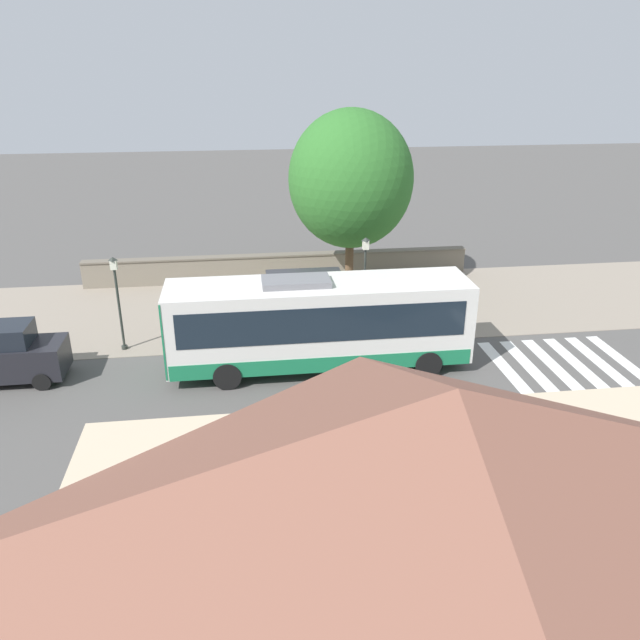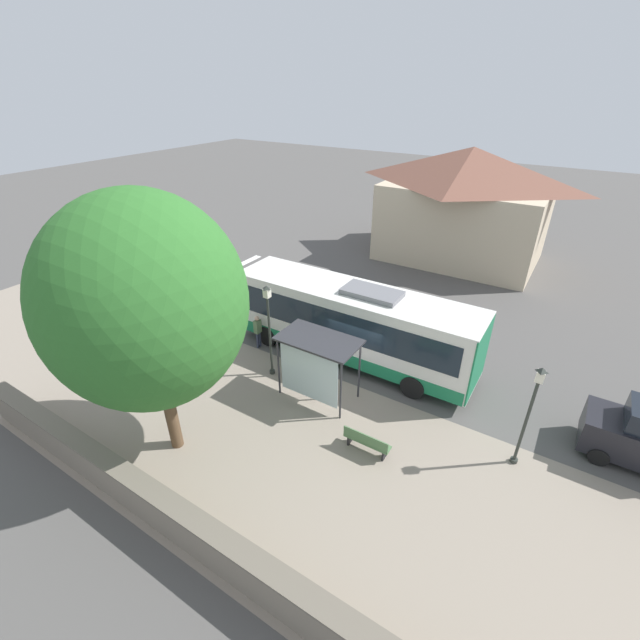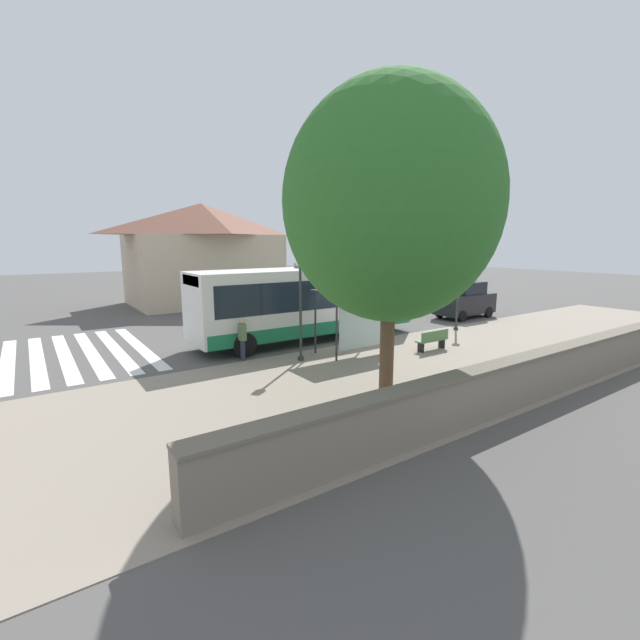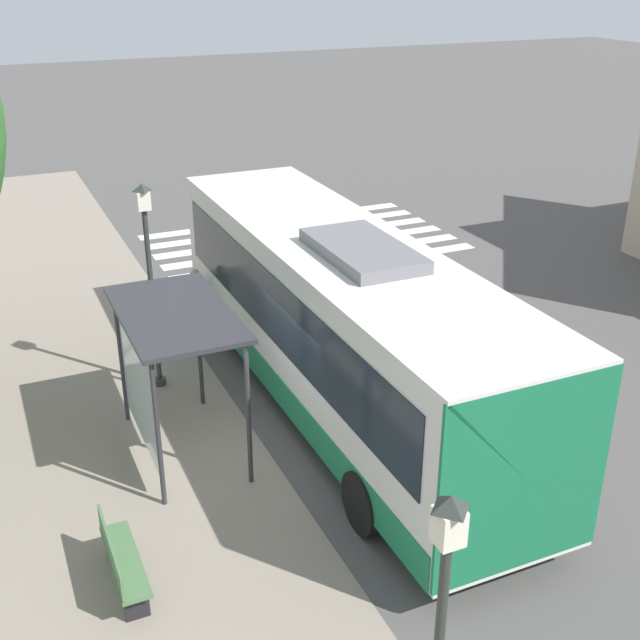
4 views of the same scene
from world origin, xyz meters
name	(u,v)px [view 4 (image 4 of 4)]	position (x,y,z in m)	size (l,w,h in m)	color
ground_plane	(265,448)	(0.00, 0.00, 0.00)	(120.00, 120.00, 0.00)	#514F4C
crosswalk_stripes	(303,242)	(5.00, 10.12, 0.00)	(9.00, 5.25, 0.01)	silver
bus	(341,320)	(1.81, 0.74, 1.86)	(2.72, 11.04, 3.59)	silver
bus_shelter	(167,339)	(-1.46, 0.56, 2.21)	(1.76, 3.10, 2.67)	#2D2D33
pedestrian	(196,298)	(0.20, 4.87, 0.98)	(0.34, 0.22, 1.67)	#2D3347
bench	(121,560)	(-2.99, -2.42, 0.48)	(0.40, 1.64, 0.88)	#4C7247
street_lamp_near	(150,271)	(-1.14, 3.04, 2.49)	(0.28, 0.28, 4.19)	#2D332D
street_lamp_far	(440,636)	(-0.78, -6.80, 2.31)	(0.28, 0.28, 3.87)	#2D332D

